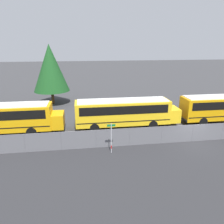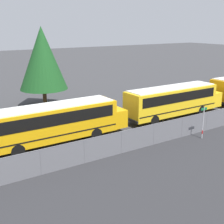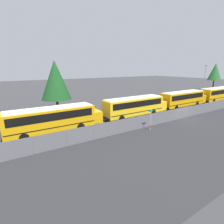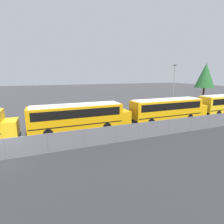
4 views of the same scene
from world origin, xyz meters
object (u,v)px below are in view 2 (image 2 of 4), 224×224
object	(u,v)px
school_bus_3	(174,99)
street_sign	(203,122)
school_bus_2	(56,121)
tree_1	(42,58)

from	to	relation	value
school_bus_3	street_sign	world-z (taller)	school_bus_3
school_bus_2	street_sign	xyz separation A→B (m)	(10.47, -5.65, -0.45)
school_bus_2	tree_1	world-z (taller)	tree_1
school_bus_2	street_sign	bearing A→B (deg)	-28.36
school_bus_2	tree_1	size ratio (longest dim) A/B	1.30
school_bus_3	street_sign	distance (m)	6.28
street_sign	tree_1	world-z (taller)	tree_1
street_sign	tree_1	xyz separation A→B (m)	(-6.77, 17.26, 4.07)
tree_1	street_sign	bearing A→B (deg)	-68.58
school_bus_2	tree_1	distance (m)	12.71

